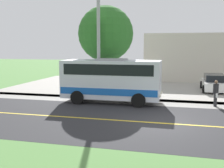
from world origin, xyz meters
TOP-DOWN VIEW (x-y plane):
  - ground_plane at (0.00, 0.00)m, footprint 120.00×120.00m
  - road_surface at (0.00, 0.00)m, footprint 8.00×100.00m
  - sidewalk at (-5.20, 0.00)m, footprint 2.40×100.00m
  - parking_lot_surface at (-12.40, 3.00)m, footprint 14.00×36.00m
  - road_centre_line at (0.00, 0.00)m, footprint 0.16×100.00m
  - shuttle_bus_front at (-4.47, -3.87)m, footprint 2.59×6.68m
  - pedestrian_with_bags at (-4.82, 2.88)m, footprint 0.72×0.34m
  - street_light_pole at (-4.89, -4.92)m, footprint 1.97×0.24m
  - parked_car_near at (-11.32, 3.49)m, footprint 4.40×2.03m
  - tree_curbside at (-7.40, -5.06)m, footprint 4.29×4.29m
  - commercial_building at (-21.40, 4.76)m, footprint 10.00×16.03m

SIDE VIEW (x-z plane):
  - ground_plane at x=0.00m, z-range 0.00..0.00m
  - sidewalk at x=-5.20m, z-range 0.00..0.01m
  - parking_lot_surface at x=-12.40m, z-range 0.00..0.01m
  - road_surface at x=0.00m, z-range 0.00..0.01m
  - road_centre_line at x=0.00m, z-range 0.01..0.01m
  - parked_car_near at x=-11.32m, z-range -0.04..1.41m
  - pedestrian_with_bags at x=-4.82m, z-range 0.06..1.74m
  - shuttle_bus_front at x=-4.47m, z-range 0.14..3.13m
  - commercial_building at x=-21.40m, z-range 0.00..5.19m
  - tree_curbside at x=-7.40m, z-range 1.30..8.22m
  - street_light_pole at x=-4.89m, z-range 0.41..9.14m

